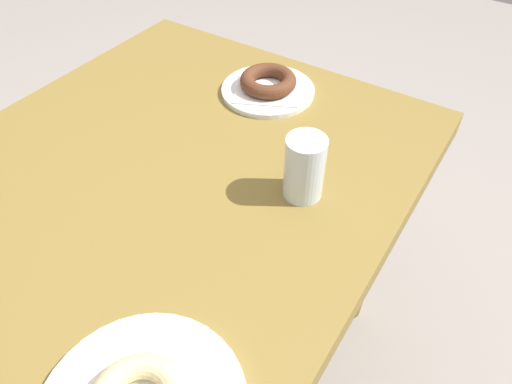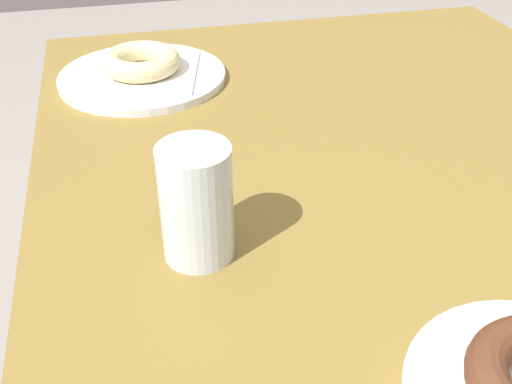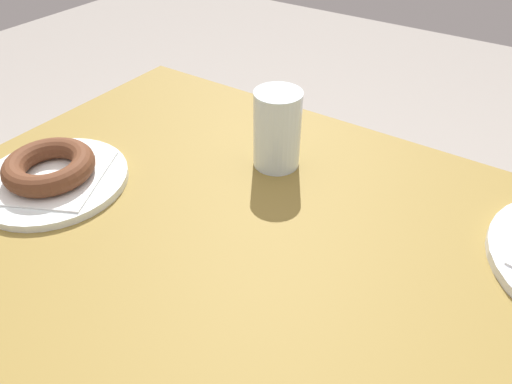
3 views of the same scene
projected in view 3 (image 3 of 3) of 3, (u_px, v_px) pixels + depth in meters
name	position (u px, v px, depth m)	size (l,w,h in m)	color
table	(255.00, 365.00, 0.52)	(0.98, 0.78, 0.71)	olive
plate_chocolate_ring	(54.00, 180.00, 0.62)	(0.19, 0.19, 0.01)	white
napkin_chocolate_ring	(53.00, 176.00, 0.61)	(0.13, 0.13, 0.00)	white
donut_chocolate_ring	(49.00, 166.00, 0.60)	(0.12, 0.12, 0.03)	#58301D
water_glass	(277.00, 130.00, 0.62)	(0.06, 0.06, 0.11)	silver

